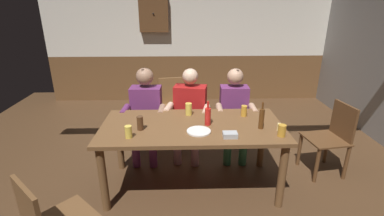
# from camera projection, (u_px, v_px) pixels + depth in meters

# --- Properties ---
(ground_plane) EXTENTS (7.18, 7.18, 0.00)m
(ground_plane) POSITION_uv_depth(u_px,v_px,m) (192.00, 181.00, 3.32)
(ground_plane) COLOR #4C331E
(back_wall_upper) EXTENTS (5.68, 0.12, 1.53)m
(back_wall_upper) POSITION_uv_depth(u_px,v_px,m) (187.00, 17.00, 5.56)
(back_wall_upper) COLOR silver
(back_wall_wainscot) EXTENTS (5.68, 0.12, 0.94)m
(back_wall_wainscot) POSITION_uv_depth(u_px,v_px,m) (187.00, 78.00, 6.00)
(back_wall_wainscot) COLOR brown
(back_wall_wainscot) RESTS_ON ground_plane
(dining_table) EXTENTS (1.93, 0.93, 0.76)m
(dining_table) POSITION_uv_depth(u_px,v_px,m) (192.00, 133.00, 3.02)
(dining_table) COLOR brown
(dining_table) RESTS_ON ground_plane
(person_0) EXTENTS (0.55, 0.53, 1.21)m
(person_0) POSITION_uv_depth(u_px,v_px,m) (146.00, 110.00, 3.65)
(person_0) COLOR #6B2D66
(person_0) RESTS_ON ground_plane
(person_1) EXTENTS (0.60, 0.59, 1.20)m
(person_1) POSITION_uv_depth(u_px,v_px,m) (189.00, 110.00, 3.67)
(person_1) COLOR #AD1919
(person_1) RESTS_ON ground_plane
(person_2) EXTENTS (0.51, 0.52, 1.20)m
(person_2) POSITION_uv_depth(u_px,v_px,m) (234.00, 110.00, 3.68)
(person_2) COLOR #6B2D66
(person_2) RESTS_ON ground_plane
(chair_empty_near_left) EXTENTS (0.51, 0.51, 0.88)m
(chair_empty_near_left) POSITION_uv_depth(u_px,v_px,m) (173.00, 105.00, 4.41)
(chair_empty_near_left) COLOR brown
(chair_empty_near_left) RESTS_ON ground_plane
(chair_empty_far_end) EXTENTS (0.50, 0.50, 0.88)m
(chair_empty_far_end) POSITION_uv_depth(u_px,v_px,m) (332.00, 137.00, 3.36)
(chair_empty_far_end) COLOR brown
(chair_empty_far_end) RESTS_ON ground_plane
(table_candle) EXTENTS (0.04, 0.04, 0.08)m
(table_candle) POSITION_uv_depth(u_px,v_px,m) (279.00, 127.00, 2.84)
(table_candle) COLOR #F9E08C
(table_candle) RESTS_ON dining_table
(condiment_caddy) EXTENTS (0.14, 0.10, 0.05)m
(condiment_caddy) POSITION_uv_depth(u_px,v_px,m) (230.00, 135.00, 2.71)
(condiment_caddy) COLOR #B2B7BC
(condiment_caddy) RESTS_ON dining_table
(plate_0) EXTENTS (0.24, 0.24, 0.01)m
(plate_0) POSITION_uv_depth(u_px,v_px,m) (199.00, 131.00, 2.82)
(plate_0) COLOR white
(plate_0) RESTS_ON dining_table
(bottle_0) EXTENTS (0.06, 0.06, 0.26)m
(bottle_0) POSITION_uv_depth(u_px,v_px,m) (208.00, 116.00, 2.96)
(bottle_0) COLOR red
(bottle_0) RESTS_ON dining_table
(bottle_1) EXTENTS (0.05, 0.05, 0.29)m
(bottle_1) POSITION_uv_depth(u_px,v_px,m) (262.00, 118.00, 2.87)
(bottle_1) COLOR #593314
(bottle_1) RESTS_ON dining_table
(pint_glass_0) EXTENTS (0.07, 0.07, 0.14)m
(pint_glass_0) POSITION_uv_depth(u_px,v_px,m) (189.00, 109.00, 3.23)
(pint_glass_0) COLOR #E5C64C
(pint_glass_0) RESTS_ON dining_table
(pint_glass_1) EXTENTS (0.08, 0.08, 0.12)m
(pint_glass_1) POSITION_uv_depth(u_px,v_px,m) (282.00, 131.00, 2.72)
(pint_glass_1) COLOR gold
(pint_glass_1) RESTS_ON dining_table
(pint_glass_2) EXTENTS (0.07, 0.07, 0.12)m
(pint_glass_2) POSITION_uv_depth(u_px,v_px,m) (128.00, 132.00, 2.68)
(pint_glass_2) COLOR #E5C64C
(pint_glass_2) RESTS_ON dining_table
(pint_glass_3) EXTENTS (0.06, 0.06, 0.15)m
(pint_glass_3) POSITION_uv_depth(u_px,v_px,m) (140.00, 123.00, 2.85)
(pint_glass_3) COLOR #4C2D19
(pint_glass_3) RESTS_ON dining_table
(pint_glass_4) EXTENTS (0.07, 0.07, 0.13)m
(pint_glass_4) POSITION_uv_depth(u_px,v_px,m) (244.00, 111.00, 3.20)
(pint_glass_4) COLOR gold
(pint_glass_4) RESTS_ON dining_table
(wall_dart_cabinet) EXTENTS (0.56, 0.15, 0.70)m
(wall_dart_cabinet) POSITION_uv_depth(u_px,v_px,m) (154.00, 13.00, 5.39)
(wall_dart_cabinet) COLOR brown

